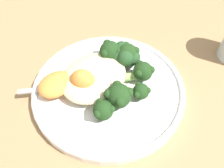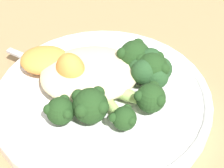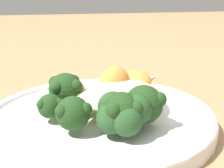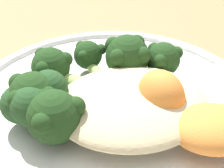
% 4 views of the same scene
% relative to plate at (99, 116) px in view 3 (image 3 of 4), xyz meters
% --- Properties ---
extents(ground_plane, '(4.00, 4.00, 0.00)m').
position_rel_plate_xyz_m(ground_plane, '(0.00, -0.01, -0.01)').
color(ground_plane, '#9E7A51').
extents(plate, '(0.29, 0.29, 0.02)m').
position_rel_plate_xyz_m(plate, '(0.00, 0.00, 0.00)').
color(plate, white).
rests_on(plate, ground_plane).
extents(quinoa_mound, '(0.13, 0.11, 0.03)m').
position_rel_plate_xyz_m(quinoa_mound, '(-0.01, 0.03, 0.02)').
color(quinoa_mound, beige).
rests_on(quinoa_mound, plate).
extents(broccoli_stalk_0, '(0.09, 0.10, 0.03)m').
position_rel_plate_xyz_m(broccoli_stalk_0, '(-0.05, -0.03, 0.03)').
color(broccoli_stalk_0, '#8EB25B').
rests_on(broccoli_stalk_0, plate).
extents(broccoli_stalk_1, '(0.04, 0.09, 0.04)m').
position_rel_plate_xyz_m(broccoli_stalk_1, '(-0.02, -0.04, 0.03)').
color(broccoli_stalk_1, '#8EB25B').
rests_on(broccoli_stalk_1, plate).
extents(broccoli_stalk_2, '(0.05, 0.11, 0.03)m').
position_rel_plate_xyz_m(broccoli_stalk_2, '(0.01, -0.05, 0.02)').
color(broccoli_stalk_2, '#8EB25B').
rests_on(broccoli_stalk_2, plate).
extents(broccoli_stalk_3, '(0.10, 0.09, 0.04)m').
position_rel_plate_xyz_m(broccoli_stalk_3, '(0.04, -0.03, 0.03)').
color(broccoli_stalk_3, '#8EB25B').
rests_on(broccoli_stalk_3, plate).
extents(broccoli_stalk_4, '(0.13, 0.04, 0.04)m').
position_rel_plate_xyz_m(broccoli_stalk_4, '(0.06, 0.01, 0.03)').
color(broccoli_stalk_4, '#8EB25B').
rests_on(broccoli_stalk_4, plate).
extents(broccoli_stalk_5, '(0.12, 0.06, 0.04)m').
position_rel_plate_xyz_m(broccoli_stalk_5, '(0.05, 0.04, 0.03)').
color(broccoli_stalk_5, '#8EB25B').
rests_on(broccoli_stalk_5, plate).
extents(sweet_potato_chunk_0, '(0.08, 0.07, 0.03)m').
position_rel_plate_xyz_m(sweet_potato_chunk_0, '(-0.07, 0.07, 0.03)').
color(sweet_potato_chunk_0, orange).
rests_on(sweet_potato_chunk_0, plate).
extents(sweet_potato_chunk_1, '(0.05, 0.06, 0.05)m').
position_rel_plate_xyz_m(sweet_potato_chunk_1, '(-0.03, 0.03, 0.03)').
color(sweet_potato_chunk_1, orange).
rests_on(sweet_potato_chunk_1, plate).
extents(kale_tuft, '(0.06, 0.06, 0.04)m').
position_rel_plate_xyz_m(kale_tuft, '(0.07, 0.01, 0.03)').
color(kale_tuft, '#234723').
rests_on(kale_tuft, plate).
extents(spoon, '(0.11, 0.10, 0.01)m').
position_rel_plate_xyz_m(spoon, '(-0.05, 0.05, 0.01)').
color(spoon, '#B7B7BC').
rests_on(spoon, plate).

